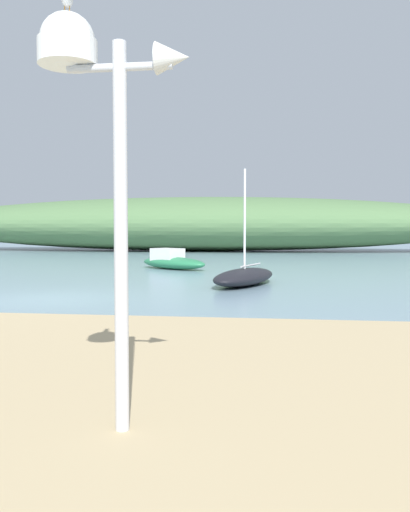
{
  "coord_description": "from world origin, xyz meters",
  "views": [
    {
      "loc": [
        6.18,
        -13.84,
        1.95
      ],
      "look_at": [
        3.5,
        6.58,
        0.89
      ],
      "focal_mm": 37.28,
      "sensor_mm": 36.0,
      "label": 1
    }
  ],
  "objects": [
    {
      "name": "ground_plane",
      "position": [
        0.0,
        0.0,
        0.0
      ],
      "size": [
        120.0,
        120.0,
        0.0
      ],
      "primitive_type": "plane",
      "color": "#7A99A8"
    },
    {
      "name": "distant_hill",
      "position": [
        -0.82,
        32.42,
        2.35
      ],
      "size": [
        51.3,
        10.48,
        4.71
      ],
      "primitive_type": "ellipsoid",
      "color": "#517547",
      "rests_on": "ground"
    },
    {
      "name": "motorboat_far_right",
      "position": [
        1.27,
        11.31,
        0.38
      ],
      "size": [
        4.07,
        3.48,
        0.99
      ],
      "color": "#287A4C",
      "rests_on": "ground"
    },
    {
      "name": "sailboat_near_shore",
      "position": [
        5.16,
        4.47,
        0.3
      ],
      "size": [
        2.68,
        4.53,
        4.0
      ],
      "color": "black",
      "rests_on": "ground"
    },
    {
      "name": "mast_structure",
      "position": [
        4.61,
        -9.43,
        3.15
      ],
      "size": [
        1.3,
        0.5,
        3.58
      ],
      "color": "silver",
      "rests_on": "beach_sand"
    }
  ]
}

